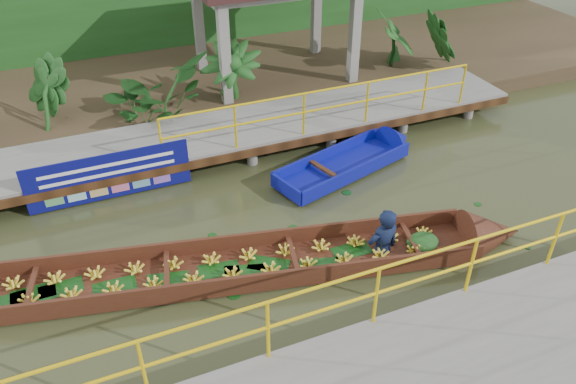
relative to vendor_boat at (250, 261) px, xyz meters
name	(u,v)px	position (x,y,z in m)	size (l,w,h in m)	color
ground	(251,244)	(0.25, 0.70, -0.23)	(80.00, 80.00, 0.00)	#31361B
land_strip	(163,83)	(0.25, 8.20, -0.01)	(30.00, 8.00, 0.45)	#34281A
far_dock	(201,139)	(0.27, 4.13, 0.24)	(16.00, 2.06, 1.66)	slate
vendor_boat	(250,261)	(0.00, 0.00, 0.00)	(10.79, 3.27, 2.23)	#39170F
moored_blue_boat	(371,153)	(3.83, 2.52, -0.07)	(3.88, 1.99, 0.90)	#0C118E
blue_banner	(109,176)	(-1.88, 3.18, 0.32)	(3.27, 0.04, 1.02)	#0C0E62
tropical_plants	(221,73)	(1.37, 6.00, 0.94)	(14.16, 1.16, 1.45)	#193F14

